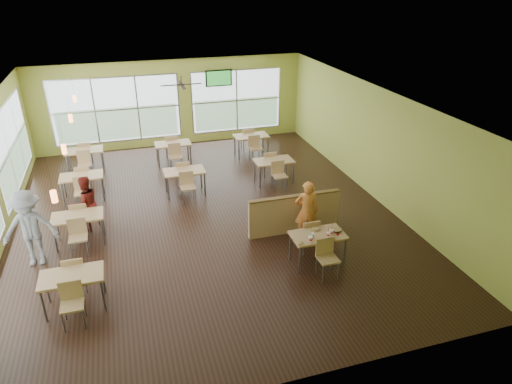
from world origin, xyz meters
TOP-DOWN VIEW (x-y plane):
  - room at (0.00, 0.00)m, footprint 12.00×12.04m
  - window_bays at (-2.65, 3.08)m, footprint 9.24×10.24m
  - main_table at (2.00, -3.00)m, footprint 1.22×1.52m
  - half_wall_divider at (2.00, -1.55)m, footprint 2.40×0.14m
  - dining_tables at (-1.05, 1.71)m, footprint 6.92×8.72m
  - pendant_lights at (-3.20, 0.68)m, footprint 0.11×7.31m
  - ceiling_fan at (-0.00, 3.00)m, footprint 1.25×1.25m
  - tv_backwall at (1.80, 5.90)m, footprint 1.00×0.07m
  - man_plaid at (2.14, -1.99)m, footprint 0.67×0.54m
  - patron_maroon at (-3.02, 0.15)m, footprint 0.87×0.79m
  - patron_grey at (-4.13, -1.15)m, footprint 1.23×0.76m
  - cup_blue at (1.71, -3.24)m, footprint 0.10×0.10m
  - cup_yellow at (1.81, -3.10)m, footprint 0.09×0.09m
  - cup_red_near at (2.17, -3.15)m, footprint 0.08×0.08m
  - cup_red_far at (2.27, -3.10)m, footprint 0.09×0.09m
  - food_basket at (2.45, -2.99)m, footprint 0.25×0.25m
  - ketchup_cup at (2.41, -3.15)m, footprint 0.06×0.06m
  - wrapper_left at (1.48, -3.24)m, footprint 0.15×0.14m
  - wrapper_mid at (2.04, -2.81)m, footprint 0.22×0.21m
  - wrapper_right at (2.22, -3.28)m, footprint 0.16×0.15m

SIDE VIEW (x-z plane):
  - half_wall_divider at x=2.00m, z-range 0.00..1.04m
  - dining_tables at x=-1.05m, z-range 0.20..1.07m
  - main_table at x=2.00m, z-range 0.20..1.07m
  - patron_maroon at x=-3.02m, z-range 0.00..1.46m
  - ketchup_cup at x=2.41m, z-range 0.75..0.77m
  - wrapper_right at x=2.22m, z-range 0.75..0.79m
  - wrapper_left at x=1.48m, z-range 0.75..0.79m
  - wrapper_mid at x=2.04m, z-range 0.75..0.80m
  - food_basket at x=2.45m, z-range 0.75..0.81m
  - man_plaid at x=2.14m, z-range 0.00..1.59m
  - cup_red_near at x=2.17m, z-range 0.66..0.96m
  - cup_yellow at x=1.81m, z-range 0.66..0.97m
  - cup_red_far at x=2.27m, z-range 0.65..0.98m
  - cup_blue at x=1.71m, z-range 0.64..1.00m
  - patron_grey at x=-4.13m, z-range 0.00..1.83m
  - window_bays at x=-2.65m, z-range 0.29..2.66m
  - room at x=0.00m, z-range 0.00..3.20m
  - tv_backwall at x=1.80m, z-range 2.15..2.75m
  - pendant_lights at x=-3.20m, z-range 2.02..2.88m
  - ceiling_fan at x=0.00m, z-range 2.80..3.09m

